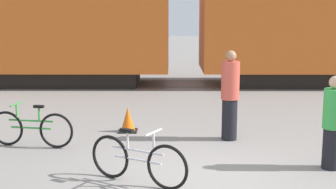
{
  "coord_description": "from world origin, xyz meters",
  "views": [
    {
      "loc": [
        -0.51,
        -6.98,
        2.67
      ],
      "look_at": [
        -0.56,
        1.56,
        1.1
      ],
      "focal_mm": 50.0,
      "sensor_mm": 36.0,
      "label": 1
    }
  ],
  "objects": [
    {
      "name": "rail_near",
      "position": [
        0.0,
        8.91,
        0.01
      ],
      "size": [
        69.91,
        0.07,
        0.01
      ],
      "primitive_type": "cube",
      "color": "#4C4238",
      "rests_on": "ground_plane"
    },
    {
      "name": "person_in_green",
      "position": [
        2.21,
        0.61,
        0.79
      ],
      "size": [
        0.36,
        0.36,
        1.59
      ],
      "rotation": [
        0.0,
        0.0,
        1.21
      ],
      "color": "black",
      "rests_on": "ground_plane"
    },
    {
      "name": "ground_plane",
      "position": [
        0.0,
        0.0,
        0.0
      ],
      "size": [
        80.0,
        80.0,
        0.0
      ],
      "primitive_type": "plane",
      "color": "gray"
    },
    {
      "name": "bicycle_silver",
      "position": [
        -1.01,
        -0.1,
        0.37
      ],
      "size": [
        1.55,
        0.89,
        0.87
      ],
      "color": "black",
      "rests_on": "ground_plane"
    },
    {
      "name": "bicycle_green",
      "position": [
        -3.23,
        1.86,
        0.37
      ],
      "size": [
        1.71,
        0.46,
        0.86
      ],
      "color": "black",
      "rests_on": "ground_plane"
    },
    {
      "name": "freight_train",
      "position": [
        -0.0,
        9.63,
        2.69
      ],
      "size": [
        57.91,
        2.97,
        5.14
      ],
      "color": "black",
      "rests_on": "ground_plane"
    },
    {
      "name": "traffic_cone",
      "position": [
        -1.45,
        3.02,
        0.25
      ],
      "size": [
        0.4,
        0.4,
        0.55
      ],
      "color": "black",
      "rests_on": "ground_plane"
    },
    {
      "name": "person_in_red",
      "position": [
        0.71,
        2.4,
        0.92
      ],
      "size": [
        0.37,
        0.37,
        1.85
      ],
      "rotation": [
        0.0,
        0.0,
        1.02
      ],
      "color": "black",
      "rests_on": "ground_plane"
    },
    {
      "name": "rail_far",
      "position": [
        0.0,
        10.34,
        0.01
      ],
      "size": [
        69.91,
        0.07,
        0.01
      ],
      "primitive_type": "cube",
      "color": "#4C4238",
      "rests_on": "ground_plane"
    }
  ]
}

